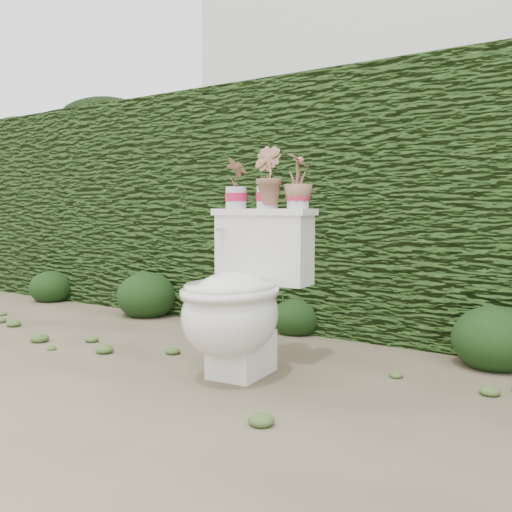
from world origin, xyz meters
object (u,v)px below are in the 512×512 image
Objects in this scene: toilet at (240,300)px; potted_plant_right at (298,182)px; potted_plant_left at (236,185)px; potted_plant_center at (267,178)px.

potted_plant_right is at bearing 52.72° from toilet.
potted_plant_left is (-0.18, 0.22, 0.54)m from toilet.
potted_plant_center reaches higher than potted_plant_left.
potted_plant_right reaches higher than toilet.
potted_plant_left is at bearing 30.95° from potted_plant_center.
toilet is 0.62m from potted_plant_right.
potted_plant_right is (0.16, 0.26, 0.55)m from toilet.
potted_plant_center is at bearing 67.33° from potted_plant_right.
toilet is 3.11× the size of potted_plant_right.
potted_plant_center is (0.18, 0.02, 0.03)m from potted_plant_left.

